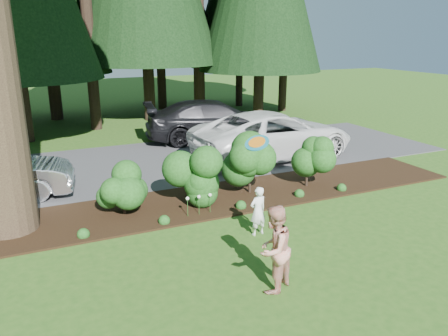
# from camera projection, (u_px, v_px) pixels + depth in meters

# --- Properties ---
(ground) EXTENTS (80.00, 80.00, 0.00)m
(ground) POSITION_uv_depth(u_px,v_px,m) (255.00, 256.00, 9.02)
(ground) COLOR #275117
(ground) RESTS_ON ground
(mulch_bed) EXTENTS (16.00, 2.50, 0.05)m
(mulch_bed) POSITION_uv_depth(u_px,v_px,m) (198.00, 202.00, 11.85)
(mulch_bed) COLOR black
(mulch_bed) RESTS_ON ground
(driveway) EXTENTS (22.00, 6.00, 0.03)m
(driveway) POSITION_uv_depth(u_px,v_px,m) (155.00, 162.00, 15.55)
(driveway) COLOR #38383A
(driveway) RESTS_ON ground
(shrub_row) EXTENTS (6.53, 1.60, 1.61)m
(shrub_row) POSITION_uv_depth(u_px,v_px,m) (226.00, 172.00, 11.82)
(shrub_row) COLOR #193F13
(shrub_row) RESTS_ON ground
(lily_cluster) EXTENTS (0.69, 0.09, 0.57)m
(lily_cluster) POSITION_uv_depth(u_px,v_px,m) (199.00, 198.00, 10.85)
(lily_cluster) COLOR #193F13
(lily_cluster) RESTS_ON ground
(car_white_suv) EXTENTS (6.30, 3.27, 1.69)m
(car_white_suv) POSITION_uv_depth(u_px,v_px,m) (273.00, 135.00, 15.93)
(car_white_suv) COLOR silver
(car_white_suv) RESTS_ON driveway
(car_dark_suv) EXTENTS (6.12, 3.28, 1.69)m
(car_dark_suv) POSITION_uv_depth(u_px,v_px,m) (214.00, 120.00, 18.59)
(car_dark_suv) COLOR black
(car_dark_suv) RESTS_ON driveway
(child) EXTENTS (0.46, 0.34, 1.15)m
(child) POSITION_uv_depth(u_px,v_px,m) (258.00, 211.00, 9.82)
(child) COLOR white
(child) RESTS_ON ground
(adult) EXTENTS (0.97, 0.92, 1.59)m
(adult) POSITION_uv_depth(u_px,v_px,m) (274.00, 249.00, 7.61)
(adult) COLOR red
(adult) RESTS_ON ground
(frisbee) EXTENTS (0.54, 0.51, 0.34)m
(frisbee) POSITION_uv_depth(u_px,v_px,m) (257.00, 143.00, 9.19)
(frisbee) COLOR #186D84
(frisbee) RESTS_ON ground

